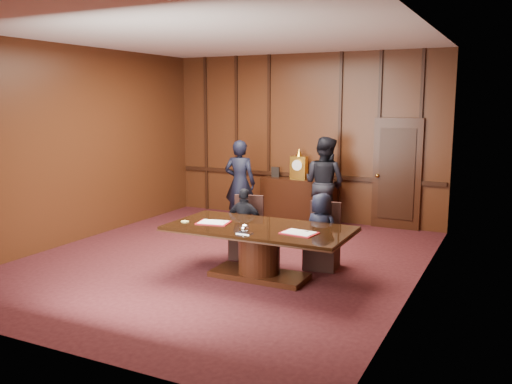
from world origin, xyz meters
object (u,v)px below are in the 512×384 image
(signatory_left, at_px, (245,223))
(witness_left, at_px, (240,183))
(witness_right, at_px, (324,183))
(sideboard, at_px, (299,198))
(conference_table, at_px, (259,243))
(signatory_right, at_px, (321,231))

(signatory_left, relative_size, witness_left, 0.65)
(signatory_left, xyz_separation_m, witness_right, (0.48, 2.50, 0.35))
(witness_left, bearing_deg, sideboard, -144.67)
(conference_table, bearing_deg, sideboard, 103.45)
(conference_table, bearing_deg, signatory_right, 50.91)
(sideboard, height_order, witness_left, witness_left)
(sideboard, relative_size, signatory_left, 1.40)
(witness_left, bearing_deg, signatory_right, 130.14)
(signatory_right, bearing_deg, conference_table, 64.28)
(sideboard, distance_m, witness_right, 0.96)
(conference_table, relative_size, witness_left, 1.49)
(signatory_right, relative_size, witness_right, 0.64)
(signatory_left, distance_m, witness_right, 2.57)
(sideboard, distance_m, signatory_right, 3.34)
(witness_left, bearing_deg, signatory_left, 109.40)
(sideboard, xyz_separation_m, witness_left, (-0.91, -0.94, 0.39))
(signatory_left, bearing_deg, witness_left, -64.62)
(signatory_right, distance_m, witness_left, 3.20)
(signatory_right, bearing_deg, sideboard, -49.00)
(conference_table, distance_m, signatory_right, 1.03)
(sideboard, relative_size, signatory_right, 1.37)
(conference_table, height_order, signatory_left, signatory_left)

